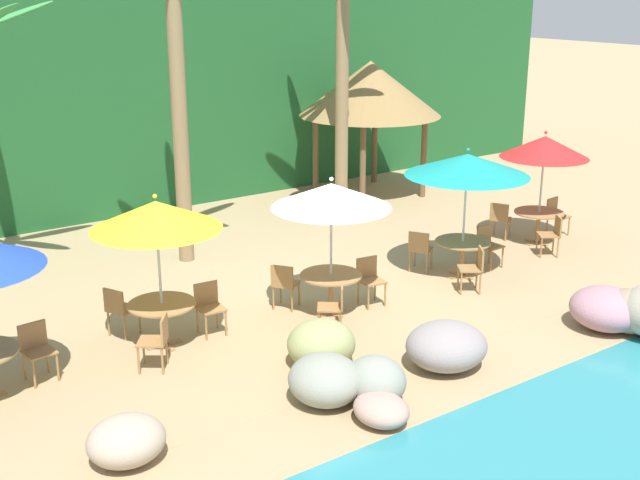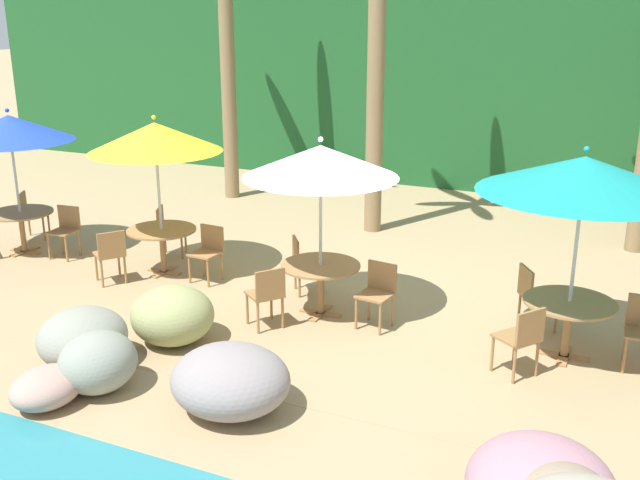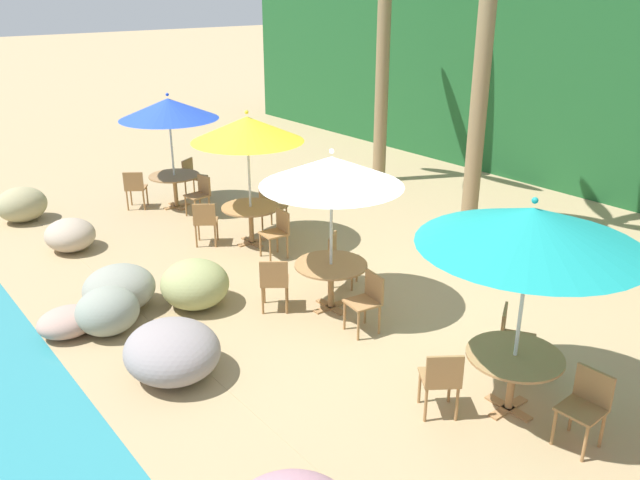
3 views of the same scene
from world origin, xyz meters
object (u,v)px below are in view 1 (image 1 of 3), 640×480
dining_table_yellow (162,311)px  chair_yellow_inland (119,308)px  chair_yellow_seaward (209,304)px  chair_white_inland (284,283)px  umbrella_white (331,196)px  chair_teal_seaward (488,243)px  chair_yellow_left (158,338)px  palm_tree_third (343,37)px  chair_white_left (335,305)px  dining_table_white (331,281)px  dining_table_teal (463,247)px  dining_table_red (539,217)px  palm_tree_second (176,61)px  umbrella_red (545,147)px  chair_white_seaward (369,277)px  umbrella_yellow (156,215)px  chair_red_inland (500,218)px  chair_red_seaward (556,214)px  chair_teal_inland (420,248)px  palapa_hut (370,89)px  chair_red_left (553,233)px  chair_blue_seaward (37,347)px  umbrella_teal (467,165)px  chair_teal_left (475,266)px

dining_table_yellow → chair_yellow_inland: size_ratio=1.26×
chair_yellow_seaward → chair_white_inland: 1.58m
umbrella_white → chair_teal_seaward: umbrella_white is taller
dining_table_yellow → chair_yellow_left: (-0.42, -0.74, -0.10)m
chair_yellow_left → umbrella_white: bearing=4.1°
umbrella_white → chair_white_inland: 1.87m
chair_yellow_inland → palm_tree_third: 9.06m
chair_yellow_left → chair_white_left: (2.99, -0.49, 0.00)m
dining_table_white → dining_table_teal: (3.27, 0.03, 0.00)m
umbrella_white → dining_table_red: (6.20, 0.57, -1.56)m
umbrella_white → chair_teal_seaward: 4.44m
palm_tree_second → chair_white_left: bearing=-86.1°
umbrella_red → chair_white_seaward: bearing=-173.6°
chair_yellow_seaward → palm_tree_third: palm_tree_third is taller
dining_table_yellow → chair_yellow_seaward: chair_yellow_seaward is taller
chair_yellow_seaward → dining_table_white: chair_yellow_seaward is taller
umbrella_yellow → chair_white_left: umbrella_yellow is taller
dining_table_teal → chair_red_inland: bearing=27.1°
chair_red_seaward → chair_teal_inland: bearing=-179.2°
chair_yellow_seaward → dining_table_teal: size_ratio=0.79×
dining_table_red → palapa_hut: palapa_hut is taller
chair_white_seaward → dining_table_red: chair_white_seaward is taller
umbrella_yellow → chair_white_seaward: 4.25m
umbrella_yellow → dining_table_white: size_ratio=2.32×
chair_yellow_inland → chair_white_left: (3.00, -1.97, 0.00)m
dining_table_yellow → palapa_hut: bearing=32.9°
chair_teal_inland → chair_red_left: 3.16m
dining_table_red → chair_white_seaward: bearing=-173.6°
umbrella_white → dining_table_red: size_ratio=2.27×
chair_blue_seaward → chair_red_inland: 10.77m
chair_white_inland → umbrella_teal: 4.28m
dining_table_white → palm_tree_third: palm_tree_third is taller
chair_red_left → umbrella_yellow: bearing=175.6°
chair_red_left → chair_white_left: bearing=-174.9°
chair_blue_seaward → chair_teal_inland: 7.77m
umbrella_teal → palm_tree_third: 5.32m
dining_table_yellow → chair_teal_inland: chair_teal_inland is taller
umbrella_teal → chair_red_left: bearing=-4.5°
umbrella_white → palm_tree_second: (-0.78, 4.16, 1.98)m
dining_table_yellow → chair_yellow_left: size_ratio=1.26×
dining_table_yellow → palm_tree_third: (6.89, 4.36, 3.80)m
chair_white_seaward → palapa_hut: palapa_hut is taller
dining_table_white → chair_teal_left: chair_teal_left is taller
chair_white_inland → chair_red_inland: bearing=5.9°
chair_red_inland → chair_red_left: 1.45m
chair_white_left → dining_table_teal: bearing=11.5°
chair_red_seaward → palm_tree_second: (-7.81, 3.39, 3.64)m
palapa_hut → palm_tree_third: bearing=-145.3°
chair_teal_seaward → chair_white_inland: bearing=174.0°
umbrella_teal → palapa_hut: size_ratio=0.68×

